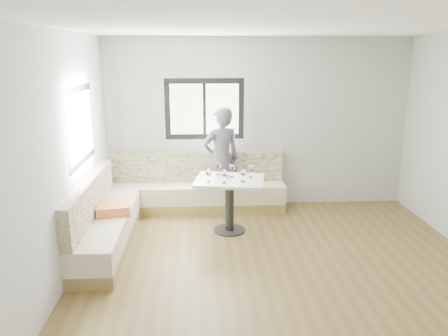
{
  "coord_description": "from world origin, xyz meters",
  "views": [
    {
      "loc": [
        -0.97,
        -4.67,
        2.54
      ],
      "look_at": [
        -0.64,
        1.41,
        0.93
      ],
      "focal_mm": 35.0,
      "sensor_mm": 36.0,
      "label": 1
    }
  ],
  "objects": [
    {
      "name": "room",
      "position": [
        -0.08,
        0.08,
        1.41
      ],
      "size": [
        5.01,
        5.01,
        2.81
      ],
      "color": "brown",
      "rests_on": "ground"
    },
    {
      "name": "banquette",
      "position": [
        -1.59,
        1.63,
        0.33
      ],
      "size": [
        2.9,
        2.8,
        0.95
      ],
      "color": "#977E49",
      "rests_on": "ground"
    },
    {
      "name": "table",
      "position": [
        -0.56,
        1.31,
        0.59
      ],
      "size": [
        1.08,
        0.91,
        0.79
      ],
      "rotation": [
        0.0,
        0.0,
        -0.18
      ],
      "color": "black",
      "rests_on": "ground"
    },
    {
      "name": "person",
      "position": [
        -0.64,
        2.19,
        0.87
      ],
      "size": [
        0.74,
        0.62,
        1.73
      ],
      "primitive_type": "imported",
      "rotation": [
        0.0,
        0.0,
        3.53
      ],
      "color": "#4D4A52",
      "rests_on": "ground"
    },
    {
      "name": "olive_ramekin",
      "position": [
        -0.61,
        1.4,
        0.81
      ],
      "size": [
        0.1,
        0.1,
        0.04
      ],
      "color": "white",
      "rests_on": "table"
    },
    {
      "name": "wine_glass_a",
      "position": [
        -0.86,
        1.19,
        0.93
      ],
      "size": [
        0.09,
        0.09,
        0.19
      ],
      "color": "white",
      "rests_on": "table"
    },
    {
      "name": "wine_glass_b",
      "position": [
        -0.65,
        1.12,
        0.93
      ],
      "size": [
        0.09,
        0.09,
        0.19
      ],
      "color": "white",
      "rests_on": "table"
    },
    {
      "name": "wine_glass_c",
      "position": [
        -0.38,
        1.16,
        0.93
      ],
      "size": [
        0.09,
        0.09,
        0.19
      ],
      "color": "white",
      "rests_on": "table"
    },
    {
      "name": "wine_glass_d",
      "position": [
        -0.52,
        1.43,
        0.93
      ],
      "size": [
        0.09,
        0.09,
        0.19
      ],
      "color": "white",
      "rests_on": "table"
    },
    {
      "name": "wine_glass_e",
      "position": [
        -0.25,
        1.38,
        0.93
      ],
      "size": [
        0.09,
        0.09,
        0.19
      ],
      "color": "white",
      "rests_on": "table"
    },
    {
      "name": "wine_glass_f",
      "position": [
        -0.71,
        1.54,
        0.93
      ],
      "size": [
        0.09,
        0.09,
        0.19
      ],
      "color": "white",
      "rests_on": "table"
    }
  ]
}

